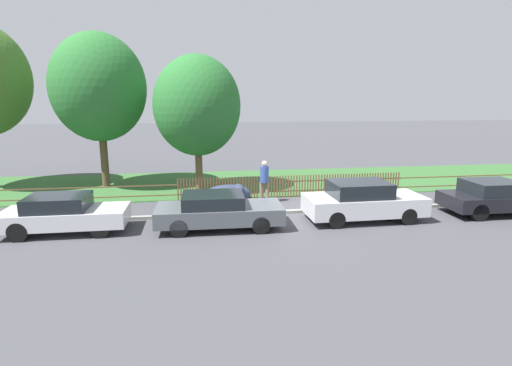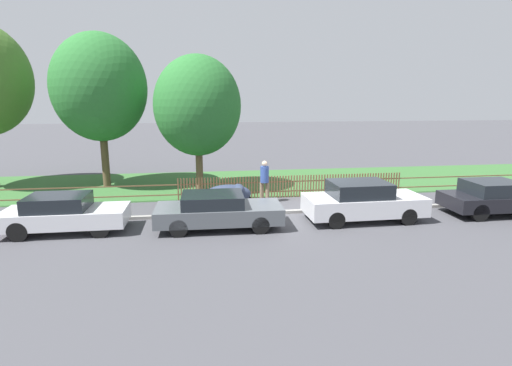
% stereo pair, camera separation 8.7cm
% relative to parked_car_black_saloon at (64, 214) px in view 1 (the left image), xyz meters
% --- Properties ---
extents(ground_plane, '(120.00, 120.00, 0.00)m').
position_rel_parked_car_black_saloon_xyz_m(ground_plane, '(8.89, 1.08, -0.68)').
color(ground_plane, '#424247').
extents(kerb_stone, '(43.18, 0.20, 0.12)m').
position_rel_parked_car_black_saloon_xyz_m(kerb_stone, '(8.89, 1.18, -0.62)').
color(kerb_stone, gray).
rests_on(kerb_stone, ground).
extents(grass_strip, '(43.18, 7.09, 0.01)m').
position_rel_parked_car_black_saloon_xyz_m(grass_strip, '(8.89, 7.29, -0.67)').
color(grass_strip, '#33602D').
rests_on(grass_strip, ground).
extents(park_fence, '(43.18, 0.05, 1.03)m').
position_rel_parked_car_black_saloon_xyz_m(park_fence, '(8.89, 3.76, -0.16)').
color(park_fence, brown).
rests_on(park_fence, ground).
extents(parked_car_black_saloon, '(4.09, 1.67, 1.31)m').
position_rel_parked_car_black_saloon_xyz_m(parked_car_black_saloon, '(0.00, 0.00, 0.00)').
color(parked_car_black_saloon, silver).
rests_on(parked_car_black_saloon, ground).
extents(parked_car_navy_estate, '(4.46, 1.89, 1.25)m').
position_rel_parked_car_black_saloon_xyz_m(parked_car_navy_estate, '(5.24, -0.26, -0.02)').
color(parked_car_navy_estate, '#51565B').
rests_on(parked_car_navy_estate, ground).
extents(parked_car_red_compact, '(4.44, 1.89, 1.49)m').
position_rel_parked_car_black_saloon_xyz_m(parked_car_red_compact, '(10.68, -0.09, 0.07)').
color(parked_car_red_compact, silver).
rests_on(parked_car_red_compact, ground).
extents(parked_car_white_van, '(4.06, 1.86, 1.35)m').
position_rel_parked_car_black_saloon_xyz_m(parked_car_white_van, '(16.20, -0.05, 0.02)').
color(parked_car_white_van, black).
rests_on(parked_car_white_van, ground).
extents(covered_motorcycle, '(2.06, 0.95, 1.05)m').
position_rel_parked_car_black_saloon_xyz_m(covered_motorcycle, '(5.81, 2.11, -0.03)').
color(covered_motorcycle, black).
rests_on(covered_motorcycle, ground).
extents(tree_behind_motorcycle, '(4.65, 4.65, 7.71)m').
position_rel_parked_car_black_saloon_xyz_m(tree_behind_motorcycle, '(-0.21, 7.45, 4.35)').
color(tree_behind_motorcycle, brown).
rests_on(tree_behind_motorcycle, ground).
extents(tree_mid_park, '(4.22, 4.22, 6.59)m').
position_rel_parked_car_black_saloon_xyz_m(tree_mid_park, '(4.62, 5.99, 3.47)').
color(tree_mid_park, brown).
rests_on(tree_mid_park, ground).
extents(pedestrian_near_fence, '(0.46, 0.46, 1.86)m').
position_rel_parked_car_black_saloon_xyz_m(pedestrian_near_fence, '(7.45, 3.00, 0.37)').
color(pedestrian_near_fence, '#7F6B51').
rests_on(pedestrian_near_fence, ground).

